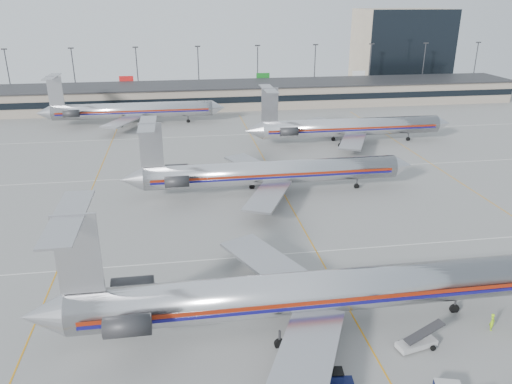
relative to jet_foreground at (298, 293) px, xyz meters
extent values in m
plane|color=gray|center=(5.79, 4.10, -3.74)|extent=(260.00, 260.00, 0.00)
cube|color=silver|center=(5.79, 14.10, -3.73)|extent=(160.00, 0.15, 0.02)
cube|color=gray|center=(5.79, 102.10, -0.74)|extent=(160.00, 16.00, 6.00)
cube|color=black|center=(5.79, 94.00, -0.54)|extent=(160.00, 0.20, 1.60)
cube|color=#2D2D30|center=(5.79, 102.10, 2.36)|extent=(162.00, 17.00, 0.30)
cylinder|color=#38383D|center=(-57.21, 116.10, 3.76)|extent=(0.30, 0.30, 15.00)
cube|color=#2D2D30|center=(-57.21, 116.10, 11.36)|extent=(1.60, 0.40, 0.35)
cylinder|color=#38383D|center=(-39.21, 116.10, 3.76)|extent=(0.30, 0.30, 15.00)
cube|color=#2D2D30|center=(-39.21, 116.10, 11.36)|extent=(1.60, 0.40, 0.35)
cylinder|color=#38383D|center=(-21.21, 116.10, 3.76)|extent=(0.30, 0.30, 15.00)
cube|color=#2D2D30|center=(-21.21, 116.10, 11.36)|extent=(1.60, 0.40, 0.35)
cylinder|color=#38383D|center=(-3.21, 116.10, 3.76)|extent=(0.30, 0.30, 15.00)
cube|color=#2D2D30|center=(-3.21, 116.10, 11.36)|extent=(1.60, 0.40, 0.35)
cylinder|color=#38383D|center=(14.79, 116.10, 3.76)|extent=(0.30, 0.30, 15.00)
cube|color=#2D2D30|center=(14.79, 116.10, 11.36)|extent=(1.60, 0.40, 0.35)
cylinder|color=#38383D|center=(32.79, 116.10, 3.76)|extent=(0.30, 0.30, 15.00)
cube|color=#2D2D30|center=(32.79, 116.10, 11.36)|extent=(1.60, 0.40, 0.35)
cylinder|color=#38383D|center=(50.79, 116.10, 3.76)|extent=(0.30, 0.30, 15.00)
cube|color=#2D2D30|center=(50.79, 116.10, 11.36)|extent=(1.60, 0.40, 0.35)
cylinder|color=#38383D|center=(68.79, 116.10, 3.76)|extent=(0.30, 0.30, 15.00)
cube|color=#2D2D30|center=(68.79, 116.10, 11.36)|extent=(1.60, 0.40, 0.35)
cylinder|color=#38383D|center=(86.79, 116.10, 3.76)|extent=(0.30, 0.30, 15.00)
cube|color=#2D2D30|center=(86.79, 116.10, 11.36)|extent=(1.60, 0.40, 0.35)
cube|color=tan|center=(67.79, 132.10, 8.76)|extent=(30.00, 20.00, 25.00)
cylinder|color=silver|center=(1.04, 0.00, -0.06)|extent=(42.11, 3.90, 3.90)
cone|color=#ACACB0|center=(-21.91, 0.00, -0.06)|extent=(3.79, 3.90, 3.90)
cube|color=maroon|center=(1.04, -1.95, 0.10)|extent=(40.00, 0.05, 0.37)
cube|color=#100D5E|center=(1.04, -1.95, -0.32)|extent=(40.00, 0.05, 0.29)
cube|color=#ACACB0|center=(-1.07, 7.37, -1.11)|extent=(9.79, 14.27, 0.34)
cube|color=#ACACB0|center=(-1.07, -7.37, -1.11)|extent=(9.79, 14.27, 0.34)
cube|color=#ACACB0|center=(-18.44, 0.00, 5.47)|extent=(3.58, 0.26, 7.16)
cube|color=#ACACB0|center=(-18.75, 0.00, 8.84)|extent=(2.53, 11.05, 0.19)
cylinder|color=#2D2D30|center=(-14.75, 3.00, 0.26)|extent=(3.79, 1.79, 1.79)
cylinder|color=#2D2D30|center=(-14.75, -3.00, 0.26)|extent=(3.79, 1.79, 1.79)
cylinder|color=#2D2D30|center=(15.78, 0.00, -2.87)|extent=(0.21, 0.21, 1.74)
cylinder|color=#2D2D30|center=(-2.12, -2.52, -2.87)|extent=(0.21, 0.21, 1.74)
cylinder|color=#2D2D30|center=(-2.12, 2.53, -2.87)|extent=(0.21, 0.21, 1.74)
cylinder|color=black|center=(15.78, 0.00, -3.37)|extent=(0.95, 0.32, 0.95)
cylinder|color=silver|center=(4.15, 33.97, -0.31)|extent=(39.21, 3.63, 3.63)
cone|color=silver|center=(25.33, 33.97, -0.31)|extent=(3.14, 3.63, 3.63)
cone|color=#ACACB0|center=(-17.22, 33.97, -0.31)|extent=(3.53, 3.63, 3.63)
cube|color=maroon|center=(4.15, 32.14, -0.16)|extent=(37.25, 0.05, 0.34)
cube|color=#100D5E|center=(4.15, 32.14, -0.56)|extent=(37.25, 0.05, 0.27)
cube|color=#ACACB0|center=(2.19, 40.83, -1.29)|extent=(9.12, 13.29, 0.31)
cube|color=#ACACB0|center=(2.19, 27.10, -1.29)|extent=(9.12, 13.29, 0.31)
cube|color=#ACACB0|center=(-13.98, 33.97, 4.83)|extent=(3.33, 0.25, 6.67)
cube|color=#ACACB0|center=(-14.28, 33.97, 7.97)|extent=(2.35, 10.29, 0.18)
cylinder|color=#2D2D30|center=(-10.55, 36.76, -0.02)|extent=(3.53, 1.67, 1.67)
cylinder|color=#2D2D30|center=(-10.55, 31.17, -0.02)|extent=(3.53, 1.67, 1.67)
cylinder|color=#2D2D30|center=(17.88, 33.97, -2.93)|extent=(0.20, 0.20, 1.62)
cylinder|color=#2D2D30|center=(1.21, 31.61, -2.93)|extent=(0.20, 0.20, 1.62)
cylinder|color=#2D2D30|center=(1.21, 36.32, -2.93)|extent=(0.20, 0.20, 1.62)
cylinder|color=black|center=(17.88, 33.97, -3.40)|extent=(0.88, 0.29, 0.88)
cylinder|color=silver|center=(25.59, 59.63, -0.28)|extent=(37.61, 3.66, 3.66)
cone|color=silver|center=(45.98, 59.63, -0.28)|extent=(3.17, 3.66, 3.66)
cone|color=#ACACB0|center=(5.01, 59.63, -0.28)|extent=(3.56, 3.66, 3.66)
cube|color=maroon|center=(25.59, 57.79, -0.13)|extent=(35.72, 0.05, 0.35)
cube|color=#100D5E|center=(25.59, 57.79, -0.53)|extent=(35.72, 0.05, 0.28)
cube|color=#ACACB0|center=(23.61, 66.56, -1.27)|extent=(9.20, 13.42, 0.32)
cube|color=#ACACB0|center=(23.61, 52.71, -1.27)|extent=(9.20, 13.42, 0.32)
cube|color=#ACACB0|center=(8.28, 59.63, 4.92)|extent=(3.36, 0.25, 6.73)
cube|color=#ACACB0|center=(7.98, 59.63, 8.08)|extent=(2.38, 10.39, 0.18)
cylinder|color=#2D2D30|center=(11.74, 62.45, 0.02)|extent=(3.56, 1.68, 1.68)
cylinder|color=#2D2D30|center=(11.74, 56.81, 0.02)|extent=(3.56, 1.68, 1.68)
cylinder|color=#2D2D30|center=(38.46, 59.63, -2.93)|extent=(0.20, 0.20, 1.63)
cylinder|color=#2D2D30|center=(22.63, 57.26, -2.93)|extent=(0.20, 0.20, 1.63)
cylinder|color=#2D2D30|center=(22.63, 62.01, -2.93)|extent=(0.20, 0.20, 1.63)
cylinder|color=black|center=(38.46, 59.63, -3.40)|extent=(0.89, 0.30, 0.89)
cylinder|color=silver|center=(-20.40, 83.52, -0.29)|extent=(37.43, 3.64, 3.64)
cone|color=silver|center=(-0.11, 83.52, -0.29)|extent=(3.15, 3.64, 3.64)
cone|color=#ACACB0|center=(-40.89, 83.52, -0.29)|extent=(3.55, 3.64, 3.64)
cube|color=maroon|center=(-20.40, 81.69, -0.15)|extent=(35.56, 0.05, 0.34)
cube|color=#100D5E|center=(-20.40, 81.69, -0.54)|extent=(35.56, 0.05, 0.28)
cube|color=#ACACB0|center=(-22.37, 90.42, -1.28)|extent=(9.16, 13.36, 0.32)
cube|color=#ACACB0|center=(-22.37, 76.62, -1.28)|extent=(9.16, 13.36, 0.32)
cube|color=#ACACB0|center=(-37.64, 83.52, 4.88)|extent=(3.35, 0.25, 6.70)
cube|color=#ACACB0|center=(-37.94, 83.52, 8.03)|extent=(2.36, 10.34, 0.18)
cylinder|color=#2D2D30|center=(-34.19, 86.33, 0.00)|extent=(3.55, 1.67, 1.67)
cylinder|color=#2D2D30|center=(-34.19, 80.71, 0.00)|extent=(3.55, 1.67, 1.67)
cylinder|color=#2D2D30|center=(-7.60, 83.52, -2.93)|extent=(0.20, 0.20, 1.63)
cylinder|color=#2D2D30|center=(-23.36, 81.16, -2.93)|extent=(0.20, 0.20, 1.63)
cylinder|color=#2D2D30|center=(-23.36, 85.88, -2.93)|extent=(0.20, 0.20, 1.63)
cylinder|color=black|center=(-7.60, 83.52, -3.40)|extent=(0.89, 0.30, 0.89)
cube|color=#0A113B|center=(1.41, -8.24, -3.16)|extent=(2.46, 1.43, 0.53)
cube|color=#0A113B|center=(1.09, -8.24, -2.52)|extent=(1.39, 1.20, 0.96)
cube|color=black|center=(1.09, -8.24, -1.88)|extent=(1.33, 1.15, 0.09)
cylinder|color=black|center=(2.26, -7.70, -3.44)|extent=(0.60, 0.19, 0.60)
cylinder|color=black|center=(0.56, -7.70, -3.44)|extent=(0.60, 0.19, 0.60)
cube|color=#A8A8A8|center=(9.69, -4.49, -3.29)|extent=(3.83, 2.08, 0.50)
cube|color=#2D2D30|center=(10.30, -4.49, -2.13)|extent=(3.79, 1.70, 1.30)
cylinder|color=black|center=(11.00, -3.93, -3.49)|extent=(0.50, 0.16, 0.50)
cylinder|color=black|center=(11.00, -5.04, -3.49)|extent=(0.50, 0.16, 0.50)
cylinder|color=black|center=(8.38, -3.93, -3.49)|extent=(0.50, 0.16, 0.50)
cylinder|color=black|center=(8.38, -5.04, -3.49)|extent=(0.50, 0.16, 0.50)
imported|color=#9DE015|center=(17.71, -3.11, -2.89)|extent=(0.64, 0.74, 1.71)
camera|label=1|loc=(-9.67, -37.59, 24.94)|focal=35.00mm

